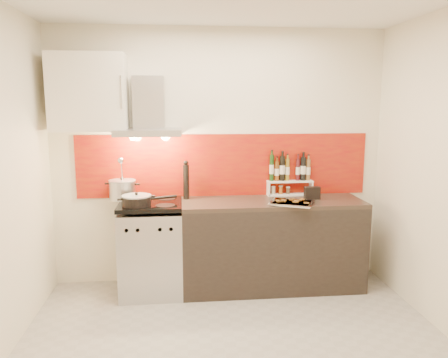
{
  "coord_description": "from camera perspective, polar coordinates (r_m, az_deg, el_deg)",
  "views": [
    {
      "loc": [
        -0.42,
        -3.06,
        1.84
      ],
      "look_at": [
        0.0,
        0.95,
        1.15
      ],
      "focal_mm": 35.0,
      "sensor_mm": 36.0,
      "label": 1
    }
  ],
  "objects": [
    {
      "name": "range_stove",
      "position": [
        4.39,
        -9.44,
        -8.99
      ],
      "size": [
        0.6,
        0.6,
        0.91
      ],
      "color": "#B7B7BA",
      "rests_on": "ground"
    },
    {
      "name": "baking_tray",
      "position": [
        4.21,
        8.86,
        -3.08
      ],
      "size": [
        0.49,
        0.45,
        0.03
      ],
      "color": "silver",
      "rests_on": "counter"
    },
    {
      "name": "back_wall",
      "position": [
        4.51,
        -0.59,
        2.85
      ],
      "size": [
        3.4,
        0.02,
        2.6
      ],
      "primitive_type": "cube",
      "color": "silver",
      "rests_on": "ground"
    },
    {
      "name": "backsplash",
      "position": [
        4.51,
        0.06,
        1.83
      ],
      "size": [
        3.0,
        0.02,
        0.64
      ],
      "primitive_type": "cube",
      "color": "maroon",
      "rests_on": "back_wall"
    },
    {
      "name": "saute_pan",
      "position": [
        4.15,
        -11.25,
        -2.73
      ],
      "size": [
        0.51,
        0.29,
        0.13
      ],
      "color": "black",
      "rests_on": "range_stove"
    },
    {
      "name": "range_hood",
      "position": [
        4.31,
        -9.81,
        8.29
      ],
      "size": [
        0.62,
        0.5,
        0.61
      ],
      "color": "#B7B7BA",
      "rests_on": "back_wall"
    },
    {
      "name": "counter",
      "position": [
        4.48,
        6.24,
        -8.42
      ],
      "size": [
        1.8,
        0.6,
        0.9
      ],
      "color": "black",
      "rests_on": "ground"
    },
    {
      "name": "stock_pot",
      "position": [
        4.44,
        -13.12,
        -1.35
      ],
      "size": [
        0.26,
        0.26,
        0.23
      ],
      "color": "#B7B7BA",
      "rests_on": "range_stove"
    },
    {
      "name": "caddy_box",
      "position": [
        4.47,
        11.44,
        -1.83
      ],
      "size": [
        0.16,
        0.07,
        0.13
      ],
      "primitive_type": "cube",
      "rotation": [
        0.0,
        0.0,
        0.03
      ],
      "color": "black",
      "rests_on": "counter"
    },
    {
      "name": "floor",
      "position": [
        3.59,
        1.68,
        -21.09
      ],
      "size": [
        3.4,
        3.4,
        0.0
      ],
      "primitive_type": "plane",
      "color": "#9E9991",
      "rests_on": "ground"
    },
    {
      "name": "utensil_jar",
      "position": [
        4.37,
        -13.22,
        -1.19
      ],
      "size": [
        0.09,
        0.14,
        0.45
      ],
      "color": "silver",
      "rests_on": "range_stove"
    },
    {
      "name": "step_shelf",
      "position": [
        4.6,
        8.49,
        0.28
      ],
      "size": [
        0.48,
        0.13,
        0.43
      ],
      "color": "white",
      "rests_on": "counter"
    },
    {
      "name": "pepper_mill",
      "position": [
        4.38,
        -4.97,
        -0.19
      ],
      "size": [
        0.06,
        0.06,
        0.39
      ],
      "color": "black",
      "rests_on": "counter"
    },
    {
      "name": "upper_cabinet",
      "position": [
        4.36,
        -17.26,
        10.74
      ],
      "size": [
        0.7,
        0.35,
        0.72
      ],
      "primitive_type": "cube",
      "color": "silver",
      "rests_on": "back_wall"
    }
  ]
}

